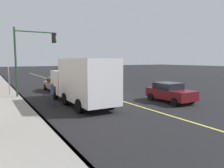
# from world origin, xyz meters

# --- Properties ---
(ground) EXTENTS (200.00, 200.00, 0.00)m
(ground) POSITION_xyz_m (0.00, 0.00, 0.00)
(ground) COLOR black
(sidewalk_slab) EXTENTS (80.00, 3.09, 0.15)m
(sidewalk_slab) POSITION_xyz_m (0.00, 8.23, 0.07)
(sidewalk_slab) COLOR gray
(sidewalk_slab) RESTS_ON ground
(curb_edge) EXTENTS (80.00, 0.16, 0.15)m
(curb_edge) POSITION_xyz_m (0.00, 6.77, 0.07)
(curb_edge) COLOR slate
(curb_edge) RESTS_ON ground
(lane_stripe_center) EXTENTS (80.00, 0.16, 0.01)m
(lane_stripe_center) POSITION_xyz_m (0.00, 0.00, 0.01)
(lane_stripe_center) COLOR #D8CC4C
(lane_stripe_center) RESTS_ON ground
(car_tan) EXTENTS (4.52, 2.00, 1.48)m
(car_tan) POSITION_xyz_m (5.46, 2.88, 0.77)
(car_tan) COLOR tan
(car_tan) RESTS_ON ground
(car_maroon) EXTENTS (3.86, 2.01, 1.50)m
(car_maroon) POSITION_xyz_m (-4.87, -3.10, 0.77)
(car_maroon) COLOR #591116
(car_maroon) RESTS_ON ground
(truck_white) EXTENTS (8.03, 2.53, 3.39)m
(truck_white) POSITION_xyz_m (-2.45, 3.29, 1.78)
(truck_white) COLOR silver
(truck_white) RESTS_ON ground
(pedestrian_with_backpack) EXTENTS (0.45, 0.42, 1.77)m
(pedestrian_with_backpack) POSITION_xyz_m (-1.88, 5.32, 1.04)
(pedestrian_with_backpack) COLOR #262D4C
(pedestrian_with_backpack) RESTS_ON ground
(traffic_light_mast) EXTENTS (0.28, 3.65, 6.03)m
(traffic_light_mast) POSITION_xyz_m (2.99, 5.77, 4.10)
(traffic_light_mast) COLOR #1E3823
(traffic_light_mast) RESTS_ON ground
(street_sign_post) EXTENTS (0.60, 0.08, 2.91)m
(street_sign_post) POSITION_xyz_m (4.18, 7.59, 1.71)
(street_sign_post) COLOR slate
(street_sign_post) RESTS_ON ground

